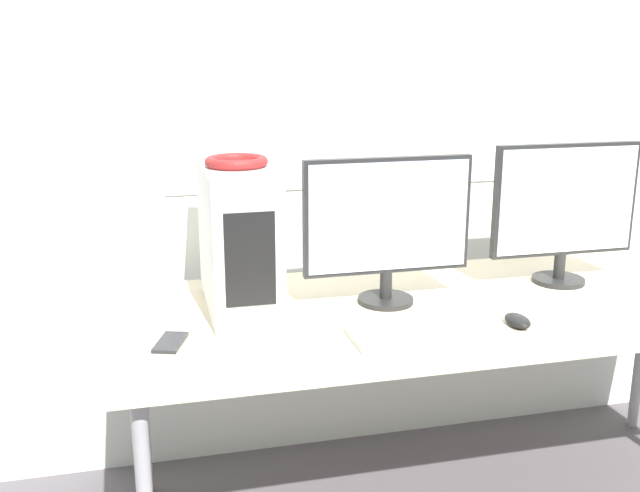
{
  "coord_description": "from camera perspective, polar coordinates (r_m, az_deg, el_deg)",
  "views": [
    {
      "loc": [
        -0.93,
        -1.59,
        1.49
      ],
      "look_at": [
        -0.43,
        0.42,
        0.93
      ],
      "focal_mm": 42.0,
      "sensor_mm": 36.0,
      "label": 1
    }
  ],
  "objects": [
    {
      "name": "wall_back",
      "position": [
        2.73,
        6.13,
        12.08
      ],
      "size": [
        8.0,
        0.07,
        2.7
      ],
      "color": "silver",
      "rests_on": "ground_plane"
    },
    {
      "name": "desk",
      "position": [
        2.36,
        10.23,
        -5.25
      ],
      "size": [
        2.08,
        0.84,
        0.73
      ],
      "color": "beige",
      "rests_on": "ground_plane"
    },
    {
      "name": "pc_tower",
      "position": [
        2.2,
        -6.21,
        0.51
      ],
      "size": [
        0.19,
        0.44,
        0.43
      ],
      "color": "silver",
      "rests_on": "desk"
    },
    {
      "name": "headphones",
      "position": [
        2.16,
        -6.39,
        6.42
      ],
      "size": [
        0.18,
        0.18,
        0.03
      ],
      "color": "maroon",
      "rests_on": "pc_tower"
    },
    {
      "name": "monitor_main",
      "position": [
        2.24,
        5.17,
        1.71
      ],
      "size": [
        0.51,
        0.17,
        0.45
      ],
      "color": "black",
      "rests_on": "desk"
    },
    {
      "name": "monitor_right_near",
      "position": [
        2.55,
        18.16,
        2.84
      ],
      "size": [
        0.5,
        0.17,
        0.46
      ],
      "color": "black",
      "rests_on": "desk"
    },
    {
      "name": "keyboard",
      "position": [
        2.07,
        8.26,
        -6.47
      ],
      "size": [
        0.43,
        0.17,
        0.02
      ],
      "color": "silver",
      "rests_on": "desk"
    },
    {
      "name": "mouse",
      "position": [
        2.18,
        14.82,
        -5.51
      ],
      "size": [
        0.06,
        0.1,
        0.03
      ],
      "color": "black",
      "rests_on": "desk"
    },
    {
      "name": "cell_phone",
      "position": [
        2.03,
        -11.33,
        -7.21
      ],
      "size": [
        0.1,
        0.15,
        0.01
      ],
      "rotation": [
        0.0,
        0.0,
        -0.33
      ],
      "color": "#232328",
      "rests_on": "desk"
    }
  ]
}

